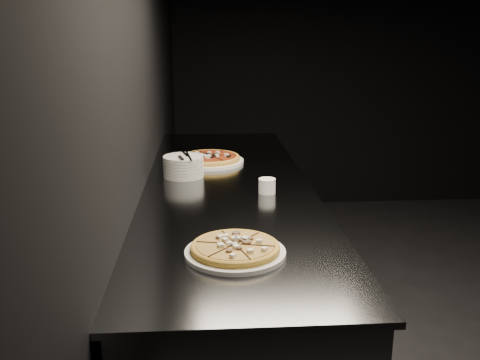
{
  "coord_description": "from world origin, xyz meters",
  "views": [
    {
      "loc": [
        -2.23,
        -2.32,
        1.58
      ],
      "look_at": [
        -2.08,
        -0.1,
        0.96
      ],
      "focal_mm": 40.0,
      "sensor_mm": 36.0,
      "label": 1
    }
  ],
  "objects": [
    {
      "name": "ramekin",
      "position": [
        -1.97,
        -0.16,
        0.95
      ],
      "size": [
        0.07,
        0.07,
        0.06
      ],
      "color": "white",
      "rests_on": "counter"
    },
    {
      "name": "cutlery",
      "position": [
        -2.33,
        0.13,
        1.02
      ],
      "size": [
        0.06,
        0.2,
        0.01
      ],
      "rotation": [
        0.0,
        0.0,
        0.25
      ],
      "color": "#B1B4B9",
      "rests_on": "plate_stack"
    },
    {
      "name": "wall_back",
      "position": [
        0.0,
        2.5,
        1.4
      ],
      "size": [
        5.0,
        0.02,
        2.8
      ],
      "primitive_type": "cube",
      "color": "black",
      "rests_on": "floor"
    },
    {
      "name": "plate_stack",
      "position": [
        -2.33,
        0.14,
        0.97
      ],
      "size": [
        0.19,
        0.19,
        0.1
      ],
      "color": "white",
      "rests_on": "counter"
    },
    {
      "name": "pizza_mushroom",
      "position": [
        -2.14,
        -0.8,
        0.94
      ],
      "size": [
        0.33,
        0.33,
        0.04
      ],
      "rotation": [
        0.0,
        0.0,
        -0.22
      ],
      "color": "white",
      "rests_on": "counter"
    },
    {
      "name": "wall_left",
      "position": [
        -2.5,
        0.0,
        1.4
      ],
      "size": [
        0.02,
        5.0,
        2.8
      ],
      "primitive_type": "cube",
      "color": "black",
      "rests_on": "floor"
    },
    {
      "name": "counter",
      "position": [
        -2.13,
        0.0,
        0.46
      ],
      "size": [
        0.74,
        2.44,
        0.92
      ],
      "color": "#585A5F",
      "rests_on": "floor"
    },
    {
      "name": "pizza_tomato",
      "position": [
        -2.21,
        0.4,
        0.94
      ],
      "size": [
        0.35,
        0.35,
        0.04
      ],
      "rotation": [
        0.0,
        0.0,
        -0.03
      ],
      "color": "white",
      "rests_on": "counter"
    }
  ]
}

